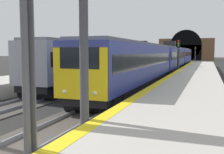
% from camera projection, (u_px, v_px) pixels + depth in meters
% --- Properties ---
extents(platform_right_edge_strip, '(112.00, 0.50, 0.01)m').
position_uv_depth(platform_right_edge_strip, '(77.00, 134.00, 7.04)').
color(platform_right_edge_strip, yellow).
rests_on(platform_right_edge_strip, platform_right).
extents(train_main_approaching, '(61.71, 2.95, 4.80)m').
position_uv_depth(train_main_approaching, '(169.00, 58.00, 41.06)').
color(train_main_approaching, navy).
rests_on(train_main_approaching, ground_plane).
extents(train_adjacent_platform, '(40.18, 2.99, 4.96)m').
position_uv_depth(train_adjacent_platform, '(123.00, 58.00, 35.21)').
color(train_adjacent_platform, gray).
rests_on(train_adjacent_platform, ground_plane).
extents(railway_signal_near, '(0.39, 0.38, 5.71)m').
position_uv_depth(railway_signal_near, '(25.00, 45.00, 5.68)').
color(railway_signal_near, '#4C4C54').
rests_on(railway_signal_near, ground_plane).
extents(railway_signal_mid, '(0.39, 0.38, 4.73)m').
position_uv_depth(railway_signal_mid, '(178.00, 54.00, 34.71)').
color(railway_signal_mid, '#38383D').
rests_on(railway_signal_mid, ground_plane).
extents(railway_signal_far, '(0.39, 0.38, 4.76)m').
position_uv_depth(railway_signal_far, '(195.00, 53.00, 79.25)').
color(railway_signal_far, '#38383D').
rests_on(railway_signal_far, ground_plane).
extents(tunnel_portal, '(3.07, 20.16, 11.34)m').
position_uv_depth(tunnel_portal, '(186.00, 49.00, 101.43)').
color(tunnel_portal, brown).
rests_on(tunnel_portal, ground_plane).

